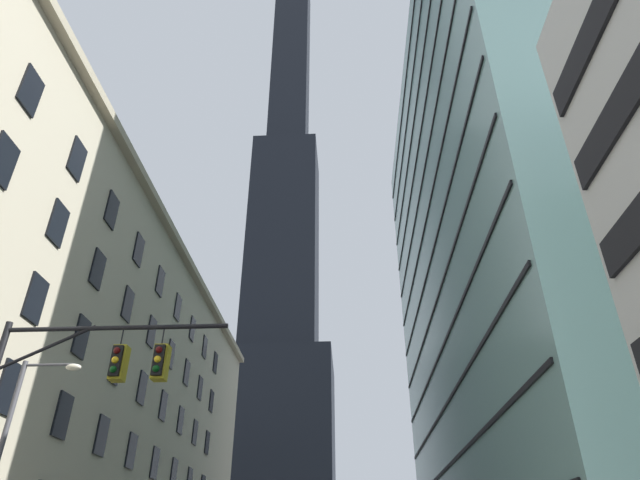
% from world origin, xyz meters
% --- Properties ---
extents(station_building, '(17.00, 67.39, 26.21)m').
position_xyz_m(station_building, '(-19.16, 27.69, 13.09)').
color(station_building, '#B2A88E').
rests_on(station_building, ground).
extents(dark_skyscraper, '(22.14, 22.14, 191.54)m').
position_xyz_m(dark_skyscraper, '(-10.42, 98.78, 54.25)').
color(dark_skyscraper, black).
rests_on(dark_skyscraper, ground).
extents(glass_office_midrise, '(15.83, 47.15, 51.17)m').
position_xyz_m(glass_office_midrise, '(18.86, 32.93, 25.59)').
color(glass_office_midrise, gray).
rests_on(glass_office_midrise, ground).
extents(traffic_signal_mast, '(6.97, 0.63, 7.92)m').
position_xyz_m(traffic_signal_mast, '(-4.17, 5.64, 5.76)').
color(traffic_signal_mast, black).
rests_on(traffic_signal_mast, sidewalk_left).
extents(street_lamppost, '(2.19, 0.32, 7.86)m').
position_xyz_m(street_lamppost, '(-7.74, 9.03, 4.80)').
color(street_lamppost, '#47474C').
rests_on(street_lamppost, sidewalk_left).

